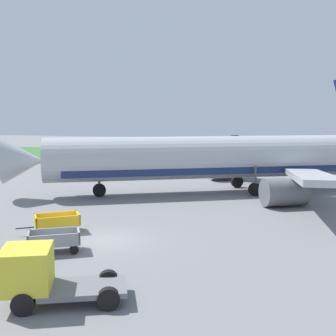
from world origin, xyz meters
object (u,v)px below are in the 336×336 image
(airplane, at_px, (230,158))
(service_truck_beside_carts, at_px, (41,274))
(baggage_cart_nearest, at_px, (54,240))
(baggage_cart_second_in_row, at_px, (57,222))

(airplane, height_order, service_truck_beside_carts, airplane)
(airplane, xyz_separation_m, baggage_cart_nearest, (-6.22, -19.43, -2.45))
(baggage_cart_nearest, height_order, baggage_cart_second_in_row, same)
(airplane, relative_size, service_truck_beside_carts, 7.36)
(airplane, bearing_deg, baggage_cart_second_in_row, -116.23)
(airplane, height_order, baggage_cart_nearest, airplane)
(airplane, distance_m, service_truck_beside_carts, 25.11)
(airplane, distance_m, baggage_cart_second_in_row, 18.15)
(airplane, relative_size, baggage_cart_second_in_row, 10.67)
(airplane, distance_m, baggage_cart_nearest, 20.55)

